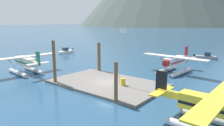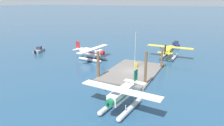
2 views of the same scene
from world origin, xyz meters
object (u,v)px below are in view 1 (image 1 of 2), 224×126
flagpole (120,50)px  seaplane_yellow_stbd_aft (213,110)px  seaplane_white_bow_right (174,63)px  boat_grey_open_north (206,57)px  seaplane_cream_port_aft (25,64)px  boat_white_open_west (66,51)px  fuel_drum (123,82)px

flagpole → seaplane_yellow_stbd_aft: 12.70m
flagpole → seaplane_white_bow_right: (2.47, 10.87, -3.02)m
seaplane_yellow_stbd_aft → boat_grey_open_north: bearing=105.0°
boat_grey_open_north → seaplane_cream_port_aft: bearing=-120.7°
flagpole → seaplane_yellow_stbd_aft: (11.53, -4.37, -3.02)m
seaplane_yellow_stbd_aft → boat_white_open_west: bearing=154.6°
fuel_drum → boat_grey_open_north: size_ratio=0.19×
fuel_drum → boat_white_open_west: 31.42m
boat_grey_open_north → seaplane_white_bow_right: bearing=-91.9°
flagpole → seaplane_cream_port_aft: size_ratio=0.67×
boat_white_open_west → seaplane_yellow_stbd_aft: bearing=-25.4°
seaplane_cream_port_aft → boat_white_open_west: 21.49m
fuel_drum → seaplane_cream_port_aft: seaplane_cream_port_aft is taller
seaplane_cream_port_aft → seaplane_white_bow_right: same height
boat_grey_open_north → boat_white_open_west: 33.24m
fuel_drum → seaplane_white_bow_right: size_ratio=0.08×
flagpole → boat_white_open_west: 31.18m
boat_white_open_west → flagpole: bearing=-27.3°
seaplane_yellow_stbd_aft → boat_white_open_west: seaplane_yellow_stbd_aft is taller
seaplane_cream_port_aft → seaplane_white_bow_right: bearing=39.0°
boat_white_open_west → fuel_drum: bearing=-27.0°
seaplane_yellow_stbd_aft → boat_grey_open_north: (-8.52, 31.77, -1.09)m
seaplane_cream_port_aft → boat_grey_open_north: (18.43, 30.99, -1.09)m
flagpole → boat_grey_open_north: 27.87m
seaplane_cream_port_aft → flagpole: bearing=13.1°
fuel_drum → seaplane_white_bow_right: (1.94, 10.95, 0.84)m
seaplane_cream_port_aft → fuel_drum: bearing=12.4°
boat_grey_open_north → seaplane_yellow_stbd_aft: bearing=-75.0°
flagpole → seaplane_white_bow_right: 11.55m
seaplane_white_bow_right → boat_white_open_west: (-29.94, 3.29, -1.09)m
boat_grey_open_north → boat_white_open_west: (-30.49, -13.23, 0.00)m
flagpole → fuel_drum: 3.90m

